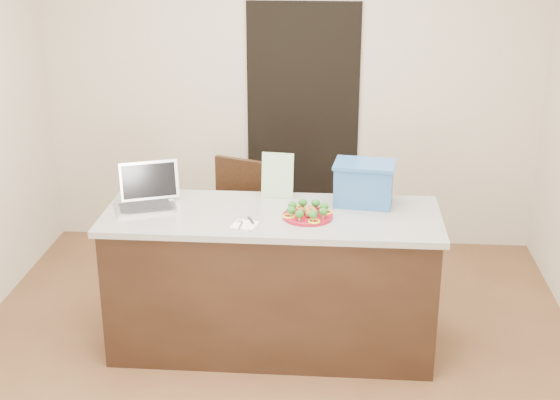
# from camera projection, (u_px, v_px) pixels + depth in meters

# --- Properties ---
(ground) EXTENTS (4.00, 4.00, 0.00)m
(ground) POSITION_uv_depth(u_px,v_px,m) (269.00, 365.00, 4.84)
(ground) COLOR brown
(ground) RESTS_ON ground
(room_shell) EXTENTS (4.00, 4.00, 4.00)m
(room_shell) POSITION_uv_depth(u_px,v_px,m) (267.00, 111.00, 4.27)
(room_shell) COLOR white
(room_shell) RESTS_ON ground
(doorway) EXTENTS (0.90, 0.02, 2.00)m
(doorway) POSITION_uv_depth(u_px,v_px,m) (303.00, 127.00, 6.33)
(doorway) COLOR black
(doorway) RESTS_ON ground
(island) EXTENTS (2.06, 0.76, 0.92)m
(island) POSITION_uv_depth(u_px,v_px,m) (272.00, 281.00, 4.91)
(island) COLOR black
(island) RESTS_ON ground
(plate) EXTENTS (0.30, 0.30, 0.02)m
(plate) POSITION_uv_depth(u_px,v_px,m) (308.00, 216.00, 4.68)
(plate) COLOR maroon
(plate) RESTS_ON island
(meatballs) EXTENTS (0.12, 0.12, 0.05)m
(meatballs) POSITION_uv_depth(u_px,v_px,m) (309.00, 211.00, 4.68)
(meatballs) COLOR olive
(meatballs) RESTS_ON plate
(broccoli) EXTENTS (0.25, 0.25, 0.05)m
(broccoli) POSITION_uv_depth(u_px,v_px,m) (308.00, 208.00, 4.67)
(broccoli) COLOR #185115
(broccoli) RESTS_ON plate
(pepper_rings) EXTENTS (0.30, 0.30, 0.01)m
(pepper_rings) POSITION_uv_depth(u_px,v_px,m) (308.00, 214.00, 4.68)
(pepper_rings) COLOR yellow
(pepper_rings) RESTS_ON plate
(napkin) EXTENTS (0.16, 0.16, 0.01)m
(napkin) POSITION_uv_depth(u_px,v_px,m) (245.00, 225.00, 4.57)
(napkin) COLOR white
(napkin) RESTS_ON island
(fork) EXTENTS (0.03, 0.14, 0.00)m
(fork) POSITION_uv_depth(u_px,v_px,m) (241.00, 223.00, 4.58)
(fork) COLOR #A8A9AD
(fork) RESTS_ON napkin
(knife) EXTENTS (0.06, 0.21, 0.01)m
(knife) POSITION_uv_depth(u_px,v_px,m) (249.00, 225.00, 4.55)
(knife) COLOR white
(knife) RESTS_ON napkin
(yogurt_bottle) EXTENTS (0.03, 0.03, 0.06)m
(yogurt_bottle) POSITION_uv_depth(u_px,v_px,m) (301.00, 216.00, 4.64)
(yogurt_bottle) COLOR white
(yogurt_bottle) RESTS_ON island
(laptop) EXTENTS (0.43, 0.41, 0.26)m
(laptop) POSITION_uv_depth(u_px,v_px,m) (147.00, 194.00, 4.86)
(laptop) COLOR silver
(laptop) RESTS_ON island
(leaflet) EXTENTS (0.21, 0.07, 0.29)m
(leaflet) POSITION_uv_depth(u_px,v_px,m) (277.00, 175.00, 4.97)
(leaflet) COLOR white
(leaflet) RESTS_ON island
(blue_box) EXTENTS (0.40, 0.31, 0.27)m
(blue_box) POSITION_uv_depth(u_px,v_px,m) (364.00, 183.00, 4.86)
(blue_box) COLOR #295996
(blue_box) RESTS_ON island
(chair) EXTENTS (0.56, 0.57, 0.98)m
(chair) POSITION_uv_depth(u_px,v_px,m) (242.00, 220.00, 5.62)
(chair) COLOR #321C0F
(chair) RESTS_ON ground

